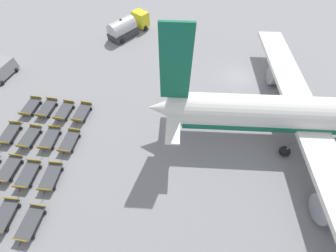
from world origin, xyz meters
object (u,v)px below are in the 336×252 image
at_px(baggage_dolly_row_mid_a_col_a, 47,108).
at_px(baggage_dolly_row_far_col_d, 30,223).
at_px(baggage_dolly_row_mid_b_col_d, 4,216).
at_px(baggage_dolly_row_far_col_c, 51,177).
at_px(baggage_dolly_row_mid_b_col_b, 50,138).
at_px(baggage_dolly_row_far_col_b, 70,141).
at_px(airplane, 316,116).
at_px(baggage_dolly_row_mid_b_col_c, 28,174).
at_px(service_van, 0,71).
at_px(baggage_dolly_row_far_col_a, 82,113).
at_px(baggage_dolly_row_mid_b_col_a, 64,111).
at_px(baggage_dolly_row_near_col_a, 31,107).
at_px(baggage_dolly_row_mid_a_col_b, 30,137).
at_px(baggage_dolly_row_mid_a_col_c, 9,169).
at_px(fuel_tanker_primary, 127,27).
at_px(baggage_dolly_row_near_col_b, 10,133).

relative_size(baggage_dolly_row_mid_a_col_a, baggage_dolly_row_far_col_d, 1.00).
bearing_deg(baggage_dolly_row_mid_a_col_a, baggage_dolly_row_mid_b_col_d, -1.60).
height_order(baggage_dolly_row_mid_a_col_a, baggage_dolly_row_far_col_c, same).
xyz_separation_m(baggage_dolly_row_mid_b_col_b, baggage_dolly_row_far_col_b, (0.56, 2.28, 0.00)).
bearing_deg(baggage_dolly_row_mid_b_col_d, airplane, 102.48).
distance_m(baggage_dolly_row_mid_b_col_c, baggage_dolly_row_far_col_b, 5.00).
distance_m(service_van, baggage_dolly_row_mid_b_col_b, 15.39).
xyz_separation_m(baggage_dolly_row_mid_b_col_b, baggage_dolly_row_far_col_a, (-3.59, 2.98, 0.00)).
bearing_deg(baggage_dolly_row_mid_b_col_a, baggage_dolly_row_far_col_d, -0.56).
bearing_deg(baggage_dolly_row_near_col_a, baggage_dolly_row_mid_a_col_a, 78.81).
height_order(service_van, baggage_dolly_row_mid_b_col_d, service_van).
xyz_separation_m(service_van, baggage_dolly_row_near_col_a, (6.79, 6.12, -0.59)).
bearing_deg(baggage_dolly_row_mid_b_col_d, baggage_dolly_row_far_col_c, 137.06).
relative_size(baggage_dolly_row_mid_b_col_b, baggage_dolly_row_mid_b_col_c, 1.00).
bearing_deg(service_van, baggage_dolly_row_mid_a_col_b, 32.93).
xyz_separation_m(baggage_dolly_row_mid_a_col_a, baggage_dolly_row_mid_a_col_b, (4.28, -0.78, 0.00)).
bearing_deg(baggage_dolly_row_mid_b_col_b, baggage_dolly_row_mid_a_col_c, -42.69).
bearing_deg(baggage_dolly_row_mid_b_col_b, fuel_tanker_primary, 160.15).
xyz_separation_m(baggage_dolly_row_mid_a_col_a, baggage_dolly_row_mid_b_col_b, (4.64, 1.57, 0.00)).
distance_m(baggage_dolly_row_mid_b_col_a, baggage_dolly_row_mid_b_col_c, 8.45).
bearing_deg(baggage_dolly_row_far_col_b, service_van, -135.78).
height_order(airplane, baggage_dolly_row_mid_a_col_b, airplane).
height_order(baggage_dolly_row_mid_a_col_b, baggage_dolly_row_mid_b_col_d, same).
relative_size(baggage_dolly_row_near_col_b, baggage_dolly_row_far_col_c, 1.00).
bearing_deg(baggage_dolly_row_mid_b_col_b, baggage_dolly_row_far_col_c, 15.23).
xyz_separation_m(baggage_dolly_row_mid_a_col_c, baggage_dolly_row_mid_b_col_d, (4.63, 1.29, 0.00)).
bearing_deg(baggage_dolly_row_near_col_b, service_van, -155.27).
height_order(baggage_dolly_row_near_col_b, baggage_dolly_row_mid_b_col_d, same).
relative_size(service_van, baggage_dolly_row_far_col_c, 1.34).
bearing_deg(baggage_dolly_row_mid_b_col_a, baggage_dolly_row_near_col_b, -61.68).
height_order(baggage_dolly_row_near_col_a, baggage_dolly_row_far_col_d, same).
bearing_deg(baggage_dolly_row_mid_b_col_a, baggage_dolly_row_far_col_a, 79.31).
bearing_deg(baggage_dolly_row_near_col_b, baggage_dolly_row_mid_a_col_b, 74.75).
height_order(service_van, baggage_dolly_row_far_col_a, service_van).
height_order(baggage_dolly_row_near_col_a, baggage_dolly_row_near_col_b, same).
xyz_separation_m(baggage_dolly_row_far_col_b, baggage_dolly_row_far_col_c, (4.12, -1.01, 0.00)).
height_order(baggage_dolly_row_mid_b_col_d, baggage_dolly_row_far_col_b, same).
bearing_deg(baggage_dolly_row_mid_a_col_c, service_van, -156.77).
bearing_deg(service_van, baggage_dolly_row_mid_a_col_a, 48.76).
distance_m(baggage_dolly_row_mid_a_col_c, baggage_dolly_row_far_col_c, 4.64).
bearing_deg(baggage_dolly_row_mid_a_col_b, baggage_dolly_row_far_col_a, 121.15).
bearing_deg(baggage_dolly_row_mid_b_col_a, baggage_dolly_row_near_col_a, -103.40).
xyz_separation_m(baggage_dolly_row_mid_a_col_b, baggage_dolly_row_far_col_c, (5.04, 3.63, 0.00)).
distance_m(baggage_dolly_row_near_col_b, baggage_dolly_row_far_col_b, 7.27).
bearing_deg(baggage_dolly_row_mid_b_col_b, baggage_dolly_row_mid_b_col_a, 169.91).
distance_m(baggage_dolly_row_near_col_a, baggage_dolly_row_mid_b_col_d, 13.29).
bearing_deg(baggage_dolly_row_far_col_c, baggage_dolly_row_mid_b_col_a, -176.32).
bearing_deg(baggage_dolly_row_far_col_b, baggage_dolly_row_mid_b_col_d, -29.09).
distance_m(fuel_tanker_primary, baggage_dolly_row_mid_b_col_d, 31.44).
xyz_separation_m(fuel_tanker_primary, baggage_dolly_row_near_col_a, (16.69, -11.53, -0.89)).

